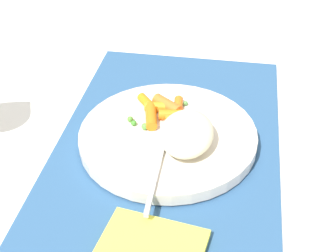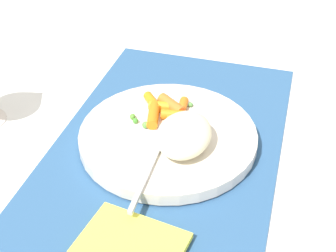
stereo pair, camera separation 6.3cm
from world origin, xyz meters
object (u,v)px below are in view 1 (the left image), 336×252
object	(u,v)px
rice_mound	(187,133)
plate	(168,136)
fork	(164,145)
carrot_portion	(164,110)
napkin	(151,247)

from	to	relation	value
rice_mound	plate	bearing A→B (deg)	50.51
plate	fork	distance (m)	0.04
carrot_portion	fork	xyz separation A→B (m)	(-0.07, -0.01, -0.00)
plate	fork	world-z (taller)	fork
plate	fork	xyz separation A→B (m)	(-0.03, -0.00, 0.01)
rice_mound	napkin	xyz separation A→B (m)	(-0.17, 0.02, -0.03)
plate	carrot_portion	xyz separation A→B (m)	(0.04, 0.01, 0.02)
rice_mound	carrot_portion	xyz separation A→B (m)	(0.07, 0.04, -0.01)
carrot_portion	napkin	size ratio (longest dim) A/B	0.75
plate	napkin	bearing A→B (deg)	-176.17
plate	carrot_portion	world-z (taller)	carrot_portion
carrot_portion	fork	world-z (taller)	carrot_portion
rice_mound	napkin	size ratio (longest dim) A/B	0.84
rice_mound	carrot_portion	size ratio (longest dim) A/B	1.12
carrot_portion	fork	size ratio (longest dim) A/B	0.41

